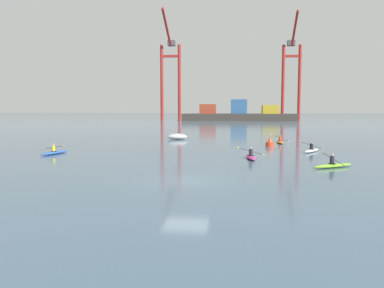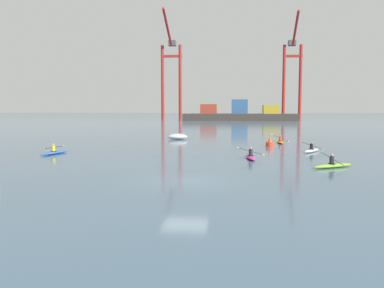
{
  "view_description": "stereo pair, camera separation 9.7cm",
  "coord_description": "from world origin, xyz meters",
  "views": [
    {
      "loc": [
        2.64,
        -20.84,
        3.94
      ],
      "look_at": [
        -1.42,
        16.02,
        0.6
      ],
      "focal_mm": 35.98,
      "sensor_mm": 36.0,
      "label": 1
    },
    {
      "loc": [
        2.74,
        -20.82,
        3.94
      ],
      "look_at": [
        -1.42,
        16.02,
        0.6
      ],
      "focal_mm": 35.98,
      "sensor_mm": 36.0,
      "label": 2
    }
  ],
  "objects": [
    {
      "name": "kayak_blue",
      "position": [
        -13.13,
        11.31,
        0.17
      ],
      "size": [
        2.21,
        3.44,
        0.95
      ],
      "color": "#2856B2",
      "rests_on": "ground"
    },
    {
      "name": "kayak_magenta",
      "position": [
        3.98,
        10.1,
        0.17
      ],
      "size": [
        2.22,
        3.44,
        0.97
      ],
      "color": "#C13384",
      "rests_on": "ground"
    },
    {
      "name": "gantry_crane_west",
      "position": [
        -21.88,
        125.91,
        19.2
      ],
      "size": [
        8.03,
        20.22,
        38.42
      ],
      "color": "maroon",
      "rests_on": "ground"
    },
    {
      "name": "gantry_crane_west_mid",
      "position": [
        24.12,
        130.49,
        18.83
      ],
      "size": [
        7.34,
        16.21,
        38.47
      ],
      "color": "maroon",
      "rests_on": "ground"
    },
    {
      "name": "capsized_dinghy",
      "position": [
        -4.79,
        29.04,
        0.35
      ],
      "size": [
        2.69,
        1.32,
        0.76
      ],
      "color": "beige",
      "rests_on": "ground"
    },
    {
      "name": "channel_buoy",
      "position": [
        6.43,
        20.71,
        0.36
      ],
      "size": [
        0.9,
        0.9,
        1.0
      ],
      "color": "red",
      "rests_on": "ground"
    },
    {
      "name": "kayak_lime",
      "position": [
        9.33,
        5.94,
        0.17
      ],
      "size": [
        3.2,
        2.31,
        1.02
      ],
      "color": "#7ABC2D",
      "rests_on": "ground"
    },
    {
      "name": "kayak_white",
      "position": [
        9.82,
        15.7,
        0.17
      ],
      "size": [
        2.2,
        3.25,
        0.98
      ],
      "color": "silver",
      "rests_on": "ground"
    },
    {
      "name": "kayak_orange",
      "position": [
        7.99,
        24.93,
        0.17
      ],
      "size": [
        2.16,
        3.41,
        1.08
      ],
      "color": "orange",
      "rests_on": "ground"
    },
    {
      "name": "container_barge",
      "position": [
        4.05,
        115.25,
        2.22
      ],
      "size": [
        39.44,
        8.21,
        7.38
      ],
      "color": "#38332D",
      "rests_on": "ground"
    },
    {
      "name": "ground_plane",
      "position": [
        0.0,
        0.0,
        0.0
      ],
      "size": [
        800.0,
        800.0,
        0.0
      ],
      "primitive_type": "plane",
      "color": "#425B70"
    }
  ]
}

